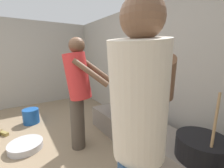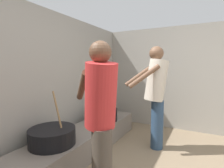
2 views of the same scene
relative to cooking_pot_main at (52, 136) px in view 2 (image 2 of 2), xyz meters
The scene contains 7 objects.
block_enclosure_rear 0.81m from the cooking_pot_main, 107.09° to the left, with size 5.44×0.20×2.19m, color #9E998E.
block_enclosure_right 3.09m from the cooking_pot_main, 35.17° to the right, with size 0.20×4.65×2.19m, color #9E998E.
hearth_ledge 0.66m from the cooking_pot_main, ahead, with size 2.62×0.60×0.36m, color slate.
cooking_pot_main is the anchor object (origin of this frame).
cooking_pot_secondary 1.18m from the cooking_pot_main, ahead, with size 0.48×0.48×0.67m.
cook_in_cream_shirt 1.67m from the cooking_pot_main, 38.73° to the right, with size 0.65×0.74×1.66m.
cook_in_red_shirt 0.94m from the cooking_pot_main, 100.10° to the right, with size 0.68×0.70×1.58m.
Camera 2 is at (-1.39, 0.07, 1.34)m, focal length 28.02 mm.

